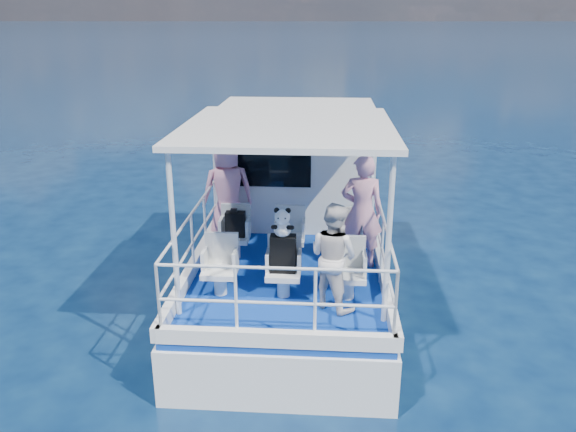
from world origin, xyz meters
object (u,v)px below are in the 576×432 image
object	(u,v)px
passenger_stbd_aft	(334,256)
backpack_center	(283,254)
passenger_port_fwd	(228,191)
panda	(282,222)

from	to	relation	value
passenger_stbd_aft	backpack_center	distance (m)	0.74
passenger_stbd_aft	backpack_center	world-z (taller)	passenger_stbd_aft
passenger_port_fwd	passenger_stbd_aft	distance (m)	2.97
passenger_port_fwd	backpack_center	xyz separation A→B (m)	(1.12, -2.09, -0.25)
passenger_port_fwd	backpack_center	bearing A→B (deg)	100.17
backpack_center	passenger_port_fwd	bearing A→B (deg)	118.25
passenger_port_fwd	backpack_center	size ratio (longest dim) A/B	3.39
passenger_stbd_aft	panda	world-z (taller)	passenger_stbd_aft
passenger_port_fwd	passenger_stbd_aft	world-z (taller)	passenger_port_fwd
passenger_stbd_aft	backpack_center	xyz separation A→B (m)	(-0.69, 0.26, -0.09)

